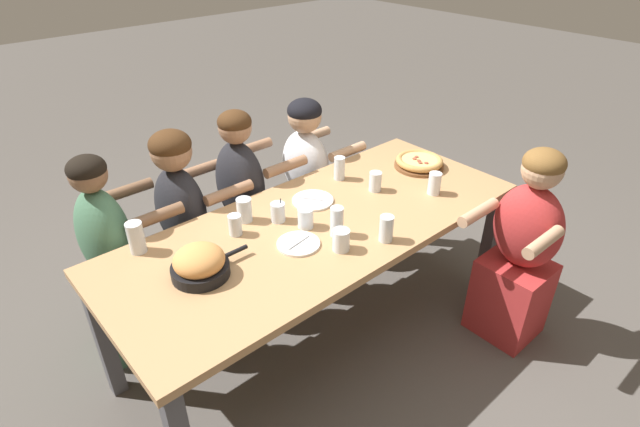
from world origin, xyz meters
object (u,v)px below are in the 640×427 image
object	(u,v)px
drinking_glass_b	(339,170)
diner_far_midleft	(186,234)
empty_plate_b	(298,244)
drinking_glass_d	(244,210)
drinking_glass_e	(235,226)
drinking_glass_f	(306,218)
empty_plate_a	(313,200)
diner_near_right	(520,256)
cocktail_glass_blue	(278,213)
diner_far_left	(114,267)
drinking_glass_h	(136,239)
pizza_board_main	(419,162)
drinking_glass_c	(375,182)
diner_far_center	(243,211)
drinking_glass_a	(386,229)
skillet_bowl	(200,264)
drinking_glass_g	(341,240)
diner_far_midright	(306,187)
drinking_glass_j	(434,185)

from	to	relation	value
drinking_glass_b	diner_far_midleft	size ratio (longest dim) A/B	0.12
empty_plate_b	drinking_glass_d	distance (m)	0.35
drinking_glass_e	drinking_glass_f	xyz separation A→B (m)	(0.29, -0.17, 0.00)
empty_plate_a	diner_near_right	world-z (taller)	diner_near_right
cocktail_glass_blue	diner_far_left	size ratio (longest dim) A/B	0.11
drinking_glass_h	pizza_board_main	bearing A→B (deg)	-10.17
cocktail_glass_blue	drinking_glass_c	world-z (taller)	cocktail_glass_blue
drinking_glass_b	diner_far_center	xyz separation A→B (m)	(-0.42, 0.39, -0.29)
drinking_glass_a	drinking_glass_b	size ratio (longest dim) A/B	0.96
drinking_glass_c	skillet_bowl	bearing A→B (deg)	-178.78
drinking_glass_b	diner_far_center	size ratio (longest dim) A/B	0.12
drinking_glass_h	diner_far_center	distance (m)	0.86
diner_far_midleft	drinking_glass_h	bearing A→B (deg)	-50.04
pizza_board_main	skillet_bowl	xyz separation A→B (m)	(-1.50, -0.05, 0.03)
drinking_glass_d	drinking_glass_h	world-z (taller)	drinking_glass_h
empty_plate_a	diner_far_left	size ratio (longest dim) A/B	0.19
drinking_glass_g	diner_far_midleft	xyz separation A→B (m)	(-0.33, 0.90, -0.27)
drinking_glass_c	diner_far_midleft	size ratio (longest dim) A/B	0.09
drinking_glass_b	empty_plate_a	bearing A→B (deg)	-161.48
diner_far_left	diner_far_center	xyz separation A→B (m)	(0.79, -0.00, 0.01)
pizza_board_main	drinking_glass_c	bearing A→B (deg)	-176.89
cocktail_glass_blue	drinking_glass_h	bearing A→B (deg)	161.52
drinking_glass_b	drinking_glass_d	bearing A→B (deg)	-178.77
drinking_glass_b	diner_near_right	bearing A→B (deg)	-65.18
pizza_board_main	drinking_glass_f	xyz separation A→B (m)	(-0.93, -0.05, 0.02)
cocktail_glass_blue	diner_near_right	xyz separation A→B (m)	(0.97, -0.81, -0.28)
drinking_glass_h	diner_far_left	xyz separation A→B (m)	(-0.05, 0.31, -0.31)
skillet_bowl	empty_plate_b	size ratio (longest dim) A/B	1.78
skillet_bowl	cocktail_glass_blue	size ratio (longest dim) A/B	2.94
drinking_glass_g	drinking_glass_h	distance (m)	0.91
drinking_glass_d	drinking_glass_c	bearing A→B (deg)	-16.76
drinking_glass_h	diner_far_midright	distance (m)	1.31
drinking_glass_h	diner_far_center	size ratio (longest dim) A/B	0.13
skillet_bowl	drinking_glass_g	xyz separation A→B (m)	(0.57, -0.26, -0.01)
drinking_glass_h	empty_plate_a	bearing A→B (deg)	-11.54
drinking_glass_b	drinking_glass_c	size ratio (longest dim) A/B	1.24
drinking_glass_j	drinking_glass_b	bearing A→B (deg)	119.90
drinking_glass_c	drinking_glass_f	world-z (taller)	drinking_glass_c
drinking_glass_a	diner_far_center	size ratio (longest dim) A/B	0.11
drinking_glass_a	drinking_glass_h	world-z (taller)	drinking_glass_h
pizza_board_main	diner_far_midright	xyz separation A→B (m)	(-0.38, 0.60, -0.27)
empty_plate_b	drinking_glass_a	xyz separation A→B (m)	(0.33, -0.24, 0.06)
drinking_glass_g	drinking_glass_h	xyz separation A→B (m)	(-0.69, 0.59, 0.02)
skillet_bowl	drinking_glass_a	bearing A→B (deg)	-23.69
drinking_glass_j	diner_far_center	distance (m)	1.13
skillet_bowl	drinking_glass_e	bearing A→B (deg)	30.31
diner_far_midright	diner_far_midleft	bearing A→B (deg)	-90.00
diner_far_midleft	diner_far_left	size ratio (longest dim) A/B	1.01
diner_far_midleft	empty_plate_a	bearing A→B (deg)	46.83
drinking_glass_c	drinking_glass_g	bearing A→B (deg)	-151.79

